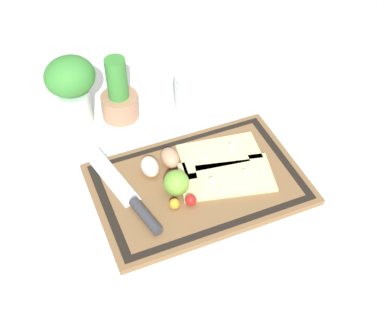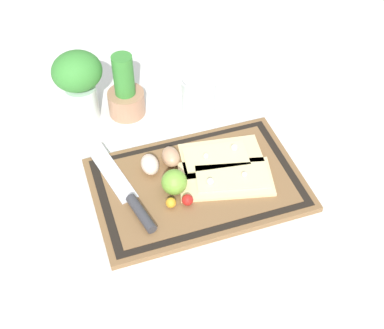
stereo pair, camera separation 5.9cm
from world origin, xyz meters
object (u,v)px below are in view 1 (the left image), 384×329
object	(u,v)px
egg_brown	(170,158)
herb_pot	(119,97)
pizza_slice_near	(228,177)
cherry_tomato_red	(191,200)
herb_glass	(72,86)
sauce_jar	(192,96)
egg_pink	(150,167)
lime	(176,183)
cherry_tomato_yellow	(174,204)
pizza_slice_far	(219,155)
knife	(134,202)

from	to	relation	value
egg_brown	herb_pot	distance (m)	0.23
pizza_slice_near	cherry_tomato_red	distance (m)	0.11
egg_brown	herb_glass	size ratio (longest dim) A/B	0.29
pizza_slice_near	sauce_jar	xyz separation A→B (m)	(0.03, 0.27, 0.02)
egg_pink	lime	size ratio (longest dim) A/B	0.98
herb_glass	herb_pot	bearing A→B (deg)	-10.49
cherry_tomato_yellow	sauce_jar	bearing A→B (deg)	60.99
lime	herb_glass	distance (m)	0.36
egg_pink	lime	world-z (taller)	lime
pizza_slice_near	lime	bearing A→B (deg)	176.35
herb_pot	herb_glass	xyz separation A→B (m)	(-0.11, 0.02, 0.05)
cherry_tomato_yellow	herb_pot	world-z (taller)	herb_pot
pizza_slice_near	lime	world-z (taller)	lime
cherry_tomato_red	sauce_jar	world-z (taller)	sauce_jar
herb_pot	sauce_jar	bearing A→B (deg)	-14.62
pizza_slice_far	herb_pot	distance (m)	0.30
pizza_slice_near	pizza_slice_far	xyz separation A→B (m)	(0.01, 0.07, 0.00)
egg_brown	cherry_tomato_yellow	xyz separation A→B (m)	(-0.04, -0.12, -0.01)
herb_pot	sauce_jar	xyz separation A→B (m)	(0.18, -0.05, -0.02)
pizza_slice_far	herb_glass	bearing A→B (deg)	134.98
knife	egg_brown	world-z (taller)	egg_brown
egg_pink	herb_glass	xyz separation A→B (m)	(-0.10, 0.25, 0.08)
egg_brown	cherry_tomato_red	distance (m)	0.13
pizza_slice_far	egg_brown	size ratio (longest dim) A/B	3.61
herb_pot	cherry_tomato_red	bearing A→B (deg)	-82.55
egg_brown	lime	distance (m)	0.09
pizza_slice_near	herb_glass	bearing A→B (deg)	127.49
pizza_slice_near	herb_glass	xyz separation A→B (m)	(-0.26, 0.34, 0.09)
lime	herb_pot	world-z (taller)	herb_pot
egg_pink	herb_glass	distance (m)	0.28
pizza_slice_far	egg_brown	xyz separation A→B (m)	(-0.11, 0.02, 0.01)
lime	pizza_slice_near	bearing A→B (deg)	-3.65
egg_pink	cherry_tomato_yellow	size ratio (longest dim) A/B	2.46
pizza_slice_near	cherry_tomato_yellow	world-z (taller)	pizza_slice_near
pizza_slice_near	cherry_tomato_yellow	distance (m)	0.14
egg_pink	sauce_jar	xyz separation A→B (m)	(0.18, 0.19, 0.01)
pizza_slice_near	pizza_slice_far	distance (m)	0.07
pizza_slice_near	cherry_tomato_yellow	size ratio (longest dim) A/B	10.08
cherry_tomato_yellow	herb_glass	world-z (taller)	herb_glass
egg_brown	herb_glass	distance (m)	0.30
cherry_tomato_red	herb_glass	bearing A→B (deg)	112.27
cherry_tomato_yellow	herb_pot	bearing A→B (deg)	91.74
pizza_slice_near	pizza_slice_far	bearing A→B (deg)	81.85
pizza_slice_near	sauce_jar	world-z (taller)	sauce_jar
herb_pot	herb_glass	distance (m)	0.12
lime	herb_glass	world-z (taller)	herb_glass
knife	lime	bearing A→B (deg)	-0.63
cherry_tomato_yellow	herb_pot	xyz separation A→B (m)	(-0.01, 0.35, 0.03)
pizza_slice_far	cherry_tomato_red	distance (m)	0.16
pizza_slice_near	herb_pot	size ratio (longest dim) A/B	1.33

